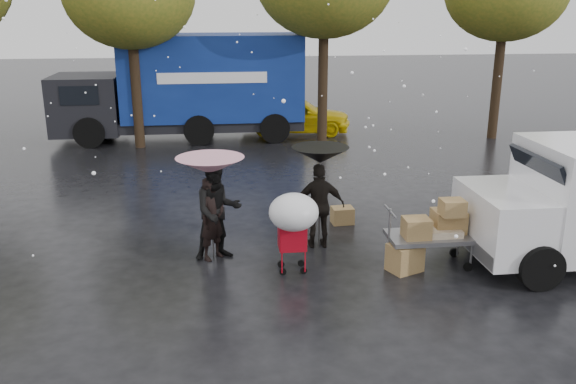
{
  "coord_description": "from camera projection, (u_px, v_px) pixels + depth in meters",
  "views": [
    {
      "loc": [
        -1.04,
        -9.83,
        4.47
      ],
      "look_at": [
        0.26,
        1.0,
        1.09
      ],
      "focal_mm": 38.0,
      "sensor_mm": 36.0,
      "label": 1
    }
  ],
  "objects": [
    {
      "name": "ground",
      "position": [
        280.0,
        268.0,
        10.77
      ],
      "size": [
        90.0,
        90.0,
        0.0
      ],
      "primitive_type": "plane",
      "color": "black",
      "rests_on": "ground"
    },
    {
      "name": "person_pink",
      "position": [
        212.0,
        219.0,
        10.97
      ],
      "size": [
        0.65,
        0.65,
        1.52
      ],
      "primitive_type": "imported",
      "rotation": [
        0.0,
        0.0,
        0.77
      ],
      "color": "black",
      "rests_on": "ground"
    },
    {
      "name": "person_middle",
      "position": [
        218.0,
        211.0,
        10.95
      ],
      "size": [
        1.02,
        0.87,
        1.82
      ],
      "primitive_type": "imported",
      "rotation": [
        0.0,
        0.0,
        0.23
      ],
      "color": "black",
      "rests_on": "ground"
    },
    {
      "name": "person_black",
      "position": [
        319.0,
        206.0,
        11.49
      ],
      "size": [
        0.96,
        0.41,
        1.64
      ],
      "primitive_type": "imported",
      "rotation": [
        0.0,
        0.0,
        3.13
      ],
      "color": "black",
      "rests_on": "ground"
    },
    {
      "name": "umbrella_pink",
      "position": [
        210.0,
        166.0,
        10.68
      ],
      "size": [
        1.21,
        1.21,
        1.91
      ],
      "color": "#4C4C4C",
      "rests_on": "ground"
    },
    {
      "name": "umbrella_black",
      "position": [
        320.0,
        155.0,
        11.2
      ],
      "size": [
        1.07,
        1.07,
        1.96
      ],
      "color": "#4C4C4C",
      "rests_on": "ground"
    },
    {
      "name": "vendor_cart",
      "position": [
        436.0,
        227.0,
        10.67
      ],
      "size": [
        1.52,
        0.8,
        1.27
      ],
      "color": "slate",
      "rests_on": "ground"
    },
    {
      "name": "shopping_cart",
      "position": [
        293.0,
        216.0,
        10.2
      ],
      "size": [
        0.84,
        0.84,
        1.46
      ],
      "color": "#BA0A1A",
      "rests_on": "ground"
    },
    {
      "name": "blue_truck",
      "position": [
        188.0,
        87.0,
        20.69
      ],
      "size": [
        8.3,
        2.6,
        3.5
      ],
      "color": "navy",
      "rests_on": "ground"
    },
    {
      "name": "box_ground_near",
      "position": [
        405.0,
        258.0,
        10.6
      ],
      "size": [
        0.67,
        0.61,
        0.49
      ],
      "primitive_type": "cube",
      "rotation": [
        0.0,
        0.0,
        0.4
      ],
      "color": "olive",
      "rests_on": "ground"
    },
    {
      "name": "box_ground_far",
      "position": [
        342.0,
        215.0,
        12.92
      ],
      "size": [
        0.47,
        0.38,
        0.35
      ],
      "primitive_type": "cube",
      "rotation": [
        0.0,
        0.0,
        0.07
      ],
      "color": "olive",
      "rests_on": "ground"
    },
    {
      "name": "yellow_taxi",
      "position": [
        294.0,
        115.0,
        21.78
      ],
      "size": [
        4.14,
        2.16,
        1.34
      ],
      "primitive_type": "imported",
      "rotation": [
        0.0,
        0.0,
        1.42
      ],
      "color": "yellow",
      "rests_on": "ground"
    }
  ]
}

